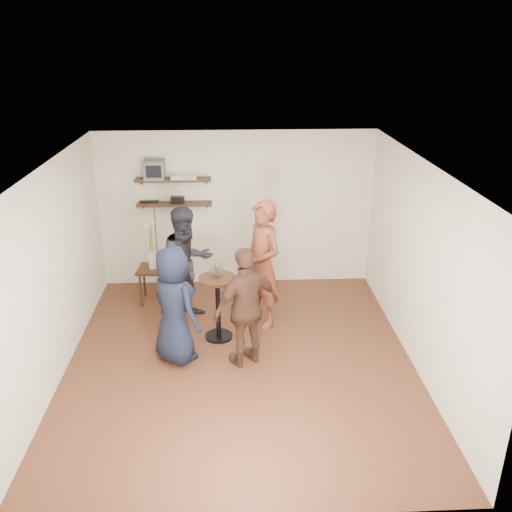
{
  "coord_description": "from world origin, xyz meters",
  "views": [
    {
      "loc": [
        -0.08,
        -6.07,
        4.01
      ],
      "look_at": [
        0.22,
        0.4,
        1.33
      ],
      "focal_mm": 38.0,
      "sensor_mm": 36.0,
      "label": 1
    }
  ],
  "objects_px": {
    "person_navy": "(174,305)",
    "dvd_deck": "(184,177)",
    "radio": "(178,200)",
    "person_dark": "(187,265)",
    "person_brown": "(247,308)",
    "drinks_table": "(218,299)",
    "person_plaid": "(263,264)",
    "side_table": "(154,273)",
    "crt_monitor": "(155,169)"
  },
  "relations": [
    {
      "from": "person_navy",
      "to": "dvd_deck",
      "type": "bearing_deg",
      "value": -44.25
    },
    {
      "from": "radio",
      "to": "person_dark",
      "type": "distance_m",
      "value": 1.33
    },
    {
      "from": "person_dark",
      "to": "person_brown",
      "type": "xyz_separation_m",
      "value": [
        0.83,
        -1.25,
        -0.07
      ]
    },
    {
      "from": "person_navy",
      "to": "person_brown",
      "type": "height_order",
      "value": "person_brown"
    },
    {
      "from": "person_brown",
      "to": "radio",
      "type": "bearing_deg",
      "value": -97.07
    },
    {
      "from": "person_navy",
      "to": "drinks_table",
      "type": "bearing_deg",
      "value": -90.0
    },
    {
      "from": "person_plaid",
      "to": "person_brown",
      "type": "xyz_separation_m",
      "value": [
        -0.26,
        -1.04,
        -0.14
      ]
    },
    {
      "from": "drinks_table",
      "to": "person_plaid",
      "type": "xyz_separation_m",
      "value": [
        0.64,
        0.39,
        0.34
      ]
    },
    {
      "from": "side_table",
      "to": "person_navy",
      "type": "height_order",
      "value": "person_navy"
    },
    {
      "from": "person_dark",
      "to": "person_brown",
      "type": "distance_m",
      "value": 1.5
    },
    {
      "from": "dvd_deck",
      "to": "person_brown",
      "type": "distance_m",
      "value": 2.79
    },
    {
      "from": "dvd_deck",
      "to": "person_dark",
      "type": "distance_m",
      "value": 1.54
    },
    {
      "from": "person_plaid",
      "to": "radio",
      "type": "bearing_deg",
      "value": -167.63
    },
    {
      "from": "crt_monitor",
      "to": "side_table",
      "type": "height_order",
      "value": "crt_monitor"
    },
    {
      "from": "drinks_table",
      "to": "person_brown",
      "type": "bearing_deg",
      "value": -59.57
    },
    {
      "from": "side_table",
      "to": "person_navy",
      "type": "xyz_separation_m",
      "value": [
        0.5,
        -1.72,
        0.32
      ]
    },
    {
      "from": "crt_monitor",
      "to": "radio",
      "type": "bearing_deg",
      "value": 0.0
    },
    {
      "from": "side_table",
      "to": "person_navy",
      "type": "distance_m",
      "value": 1.82
    },
    {
      "from": "crt_monitor",
      "to": "radio",
      "type": "height_order",
      "value": "crt_monitor"
    },
    {
      "from": "side_table",
      "to": "drinks_table",
      "type": "distance_m",
      "value": 1.59
    },
    {
      "from": "radio",
      "to": "drinks_table",
      "type": "height_order",
      "value": "radio"
    },
    {
      "from": "dvd_deck",
      "to": "radio",
      "type": "relative_size",
      "value": 1.82
    },
    {
      "from": "side_table",
      "to": "drinks_table",
      "type": "relative_size",
      "value": 0.61
    },
    {
      "from": "person_navy",
      "to": "person_plaid",
      "type": "bearing_deg",
      "value": -96.36
    },
    {
      "from": "dvd_deck",
      "to": "person_navy",
      "type": "height_order",
      "value": "dvd_deck"
    },
    {
      "from": "person_plaid",
      "to": "person_brown",
      "type": "bearing_deg",
      "value": -45.43
    },
    {
      "from": "person_dark",
      "to": "person_navy",
      "type": "height_order",
      "value": "person_dark"
    },
    {
      "from": "dvd_deck",
      "to": "person_brown",
      "type": "bearing_deg",
      "value": -69.18
    },
    {
      "from": "dvd_deck",
      "to": "person_navy",
      "type": "distance_m",
      "value": 2.52
    },
    {
      "from": "dvd_deck",
      "to": "person_plaid",
      "type": "bearing_deg",
      "value": -49.2
    },
    {
      "from": "drinks_table",
      "to": "person_brown",
      "type": "relative_size",
      "value": 0.58
    },
    {
      "from": "radio",
      "to": "drinks_table",
      "type": "bearing_deg",
      "value": -69.47
    },
    {
      "from": "side_table",
      "to": "person_plaid",
      "type": "bearing_deg",
      "value": -25.66
    },
    {
      "from": "side_table",
      "to": "person_plaid",
      "type": "relative_size",
      "value": 0.3
    },
    {
      "from": "crt_monitor",
      "to": "drinks_table",
      "type": "distance_m",
      "value": 2.46
    },
    {
      "from": "dvd_deck",
      "to": "person_navy",
      "type": "xyz_separation_m",
      "value": [
        -0.01,
        -2.27,
        -1.11
      ]
    },
    {
      "from": "crt_monitor",
      "to": "person_plaid",
      "type": "relative_size",
      "value": 0.17
    },
    {
      "from": "radio",
      "to": "person_plaid",
      "type": "xyz_separation_m",
      "value": [
        1.3,
        -1.36,
        -0.57
      ]
    },
    {
      "from": "person_brown",
      "to": "crt_monitor",
      "type": "bearing_deg",
      "value": -90.74
    },
    {
      "from": "crt_monitor",
      "to": "side_table",
      "type": "relative_size",
      "value": 0.56
    },
    {
      "from": "crt_monitor",
      "to": "side_table",
      "type": "bearing_deg",
      "value": -96.06
    },
    {
      "from": "dvd_deck",
      "to": "person_dark",
      "type": "relative_size",
      "value": 0.23
    },
    {
      "from": "person_plaid",
      "to": "side_table",
      "type": "bearing_deg",
      "value": -146.95
    },
    {
      "from": "side_table",
      "to": "person_dark",
      "type": "xyz_separation_m",
      "value": [
        0.59,
        -0.6,
        0.4
      ]
    },
    {
      "from": "person_navy",
      "to": "person_brown",
      "type": "bearing_deg",
      "value": -141.79
    },
    {
      "from": "crt_monitor",
      "to": "person_brown",
      "type": "distance_m",
      "value": 3.01
    },
    {
      "from": "dvd_deck",
      "to": "drinks_table",
      "type": "height_order",
      "value": "dvd_deck"
    },
    {
      "from": "crt_monitor",
      "to": "person_dark",
      "type": "distance_m",
      "value": 1.71
    },
    {
      "from": "person_dark",
      "to": "person_navy",
      "type": "relative_size",
      "value": 1.1
    },
    {
      "from": "person_dark",
      "to": "side_table",
      "type": "bearing_deg",
      "value": 98.08
    }
  ]
}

